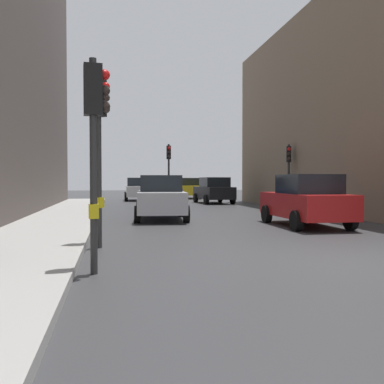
# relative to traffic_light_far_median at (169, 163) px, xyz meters

# --- Properties ---
(ground_plane) EXTENTS (120.00, 120.00, 0.00)m
(ground_plane) POSITION_rel_traffic_light_far_median_xyz_m (0.98, -19.17, -2.64)
(ground_plane) COLOR #38383A
(sidewalk_kerb) EXTENTS (2.69, 40.00, 0.16)m
(sidewalk_kerb) POSITION_rel_traffic_light_far_median_xyz_m (-5.41, -13.17, -2.56)
(sidewalk_kerb) COLOR #A8A5A0
(sidewalk_kerb) RESTS_ON ground
(traffic_light_far_median) EXTENTS (0.26, 0.44, 3.83)m
(traffic_light_far_median) POSITION_rel_traffic_light_far_median_xyz_m (0.00, 0.00, 0.00)
(traffic_light_far_median) COLOR #2D2D2D
(traffic_light_far_median) RESTS_ON ground
(traffic_light_near_right) EXTENTS (0.45, 0.35, 3.97)m
(traffic_light_near_right) POSITION_rel_traffic_light_far_median_xyz_m (-3.75, -16.79, 0.09)
(traffic_light_near_right) COLOR #2D2D2D
(traffic_light_near_right) RESTS_ON ground
(traffic_light_mid_street) EXTENTS (0.32, 0.45, 3.47)m
(traffic_light_mid_street) POSITION_rel_traffic_light_far_median_xyz_m (5.73, -5.35, -0.25)
(traffic_light_mid_street) COLOR #2D2D2D
(traffic_light_mid_street) RESTS_ON ground
(traffic_light_near_left) EXTENTS (0.44, 0.27, 3.58)m
(traffic_light_near_left) POSITION_rel_traffic_light_far_median_xyz_m (-3.74, -19.62, -0.17)
(traffic_light_near_left) COLOR #2D2D2D
(traffic_light_near_left) RESTS_ON ground
(car_white_compact) EXTENTS (2.07, 4.23, 1.76)m
(car_white_compact) POSITION_rel_traffic_light_far_median_xyz_m (-1.57, 6.69, -1.77)
(car_white_compact) COLOR silver
(car_white_compact) RESTS_ON ground
(car_blue_van) EXTENTS (2.10, 4.24, 1.76)m
(car_blue_van) POSITION_rel_traffic_light_far_median_xyz_m (-0.90, -3.10, -1.77)
(car_blue_van) COLOR navy
(car_blue_van) RESTS_ON ground
(car_red_sedan) EXTENTS (2.06, 4.22, 1.76)m
(car_red_sedan) POSITION_rel_traffic_light_far_median_xyz_m (3.00, -13.26, -1.77)
(car_red_sedan) COLOR red
(car_red_sedan) RESTS_ON ground
(car_dark_suv) EXTENTS (2.24, 4.31, 1.76)m
(car_dark_suv) POSITION_rel_traffic_light_far_median_xyz_m (3.28, 1.58, -1.77)
(car_dark_suv) COLOR black
(car_dark_suv) RESTS_ON ground
(car_yellow_taxi) EXTENTS (2.26, 4.32, 1.76)m
(car_yellow_taxi) POSITION_rel_traffic_light_far_median_xyz_m (2.92, 9.59, -1.77)
(car_yellow_taxi) COLOR yellow
(car_yellow_taxi) RESTS_ON ground
(car_silver_hatchback) EXTENTS (2.28, 4.33, 1.76)m
(car_silver_hatchback) POSITION_rel_traffic_light_far_median_xyz_m (-1.57, -9.80, -1.77)
(car_silver_hatchback) COLOR #BCBCC1
(car_silver_hatchback) RESTS_ON ground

